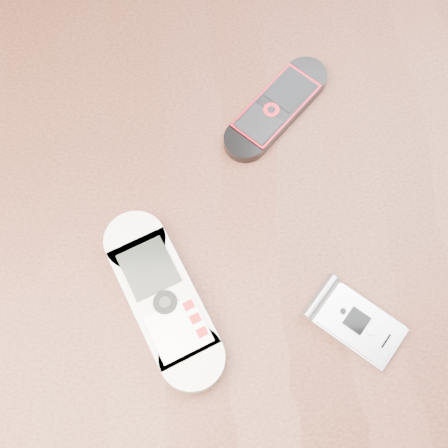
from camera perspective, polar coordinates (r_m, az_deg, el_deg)
ground at (r=1.33m, az=-0.22°, el=-12.16°), size 4.00×4.00×0.00m
table at (r=0.70m, az=-0.41°, el=-3.50°), size 1.20×0.80×0.75m
nokia_white at (r=0.57m, az=-5.61°, el=-6.80°), size 0.13×0.19×0.02m
nokia_black_red at (r=0.66m, az=4.80°, el=10.52°), size 0.13×0.13×0.01m
motorola_razr at (r=0.58m, az=12.14°, el=-8.91°), size 0.10×0.09×0.01m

